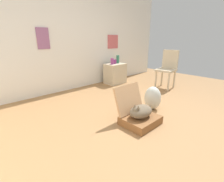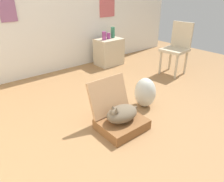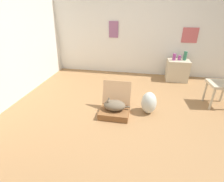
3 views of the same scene
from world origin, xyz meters
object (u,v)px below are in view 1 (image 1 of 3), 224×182
side_table (115,74)px  chair (167,68)px  cat (141,111)px  vase_tall (112,61)px  plastic_bag_white (153,98)px  vase_round (115,62)px  vase_short (118,59)px  suitcase_base (140,120)px

side_table → chair: (0.68, -1.23, 0.25)m
cat → vase_tall: size_ratio=2.90×
cat → chair: 2.22m
plastic_bag_white → chair: chair is taller
plastic_bag_white → side_table: (0.76, 1.77, 0.07)m
vase_round → chair: (0.68, -1.24, -0.10)m
vase_round → vase_short: bearing=10.9°
suitcase_base → chair: size_ratio=0.55×
cat → side_table: size_ratio=0.86×
suitcase_base → cat: (-0.01, 0.00, 0.15)m
suitcase_base → plastic_bag_white: bearing=18.4°
cat → chair: chair is taller
plastic_bag_white → side_table: bearing=66.8°
vase_tall → vase_short: bearing=11.6°
side_table → vase_tall: 0.39m
vase_round → chair: 1.42m
plastic_bag_white → vase_tall: (0.62, 1.75, 0.43)m
suitcase_base → plastic_bag_white: (0.62, 0.21, 0.15)m
chair → cat: bearing=-76.2°
chair → vase_tall: bearing=-151.8°
chair → vase_short: bearing=-162.8°
cat → vase_round: vase_round is taller
vase_tall → vase_round: bearing=12.2°
cat → side_table: 2.41m
plastic_bag_white → vase_tall: bearing=70.5°
suitcase_base → plastic_bag_white: size_ratio=1.26×
vase_round → vase_tall: bearing=-167.8°
suitcase_base → chair: chair is taller
side_table → vase_tall: vase_tall is taller
plastic_bag_white → side_table: side_table is taller
side_table → vase_short: size_ratio=2.53×
suitcase_base → cat: cat is taller
suitcase_base → vase_tall: 2.38m
side_table → vase_round: size_ratio=4.65×
vase_round → chair: chair is taller
suitcase_base → vase_short: (1.51, 2.01, 0.61)m
side_table → vase_tall: (-0.14, -0.02, 0.37)m
vase_tall → cat: bearing=-122.5°
side_table → vase_short: bearing=14.8°
side_table → vase_tall: size_ratio=3.37×
vase_tall → chair: size_ratio=0.17×
suitcase_base → side_table: (1.38, 1.97, 0.22)m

